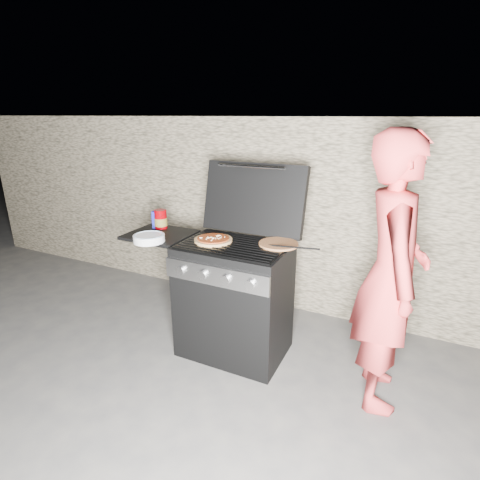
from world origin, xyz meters
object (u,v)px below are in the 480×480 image
at_px(gas_grill, 206,293).
at_px(sauce_jar, 161,219).
at_px(person, 391,275).
at_px(pizza_topped, 213,239).

xyz_separation_m(gas_grill, sauce_jar, (-0.50, 0.12, 0.53)).
height_order(sauce_jar, person, person).
relative_size(gas_grill, pizza_topped, 4.70).
bearing_deg(pizza_topped, sauce_jar, 167.08).
bearing_deg(gas_grill, person, -0.71).
height_order(gas_grill, person, person).
height_order(gas_grill, pizza_topped, pizza_topped).
distance_m(pizza_topped, sauce_jar, 0.60).
xyz_separation_m(gas_grill, person, (1.34, -0.02, 0.42)).
bearing_deg(person, gas_grill, 77.48).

